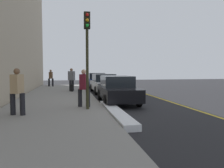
{
  "coord_description": "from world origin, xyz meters",
  "views": [
    {
      "loc": [
        11.64,
        -2.52,
        1.87
      ],
      "look_at": [
        -1.3,
        -0.07,
        1.02
      ],
      "focal_mm": 35.71,
      "sensor_mm": 36.0,
      "label": 1
    }
  ],
  "objects_px": {
    "pedestrian_burgundy_coat": "(84,87)",
    "pedestrian_grey_coat": "(72,79)",
    "pedestrian_tan_coat": "(17,90)",
    "traffic_light_pole": "(87,44)",
    "parked_car_black": "(117,89)",
    "pedestrian_brown_coat": "(51,77)",
    "parked_car_navy": "(96,80)",
    "parked_car_white": "(104,83)",
    "rolling_suitcase": "(72,88)"
  },
  "relations": [
    {
      "from": "pedestrian_tan_coat",
      "to": "rolling_suitcase",
      "type": "relative_size",
      "value": 1.95
    },
    {
      "from": "pedestrian_grey_coat",
      "to": "pedestrian_brown_coat",
      "type": "bearing_deg",
      "value": -158.64
    },
    {
      "from": "parked_car_black",
      "to": "pedestrian_brown_coat",
      "type": "distance_m",
      "value": 12.16
    },
    {
      "from": "parked_car_black",
      "to": "traffic_light_pole",
      "type": "distance_m",
      "value": 3.93
    },
    {
      "from": "pedestrian_grey_coat",
      "to": "pedestrian_burgundy_coat",
      "type": "bearing_deg",
      "value": 3.59
    },
    {
      "from": "pedestrian_burgundy_coat",
      "to": "traffic_light_pole",
      "type": "relative_size",
      "value": 0.42
    },
    {
      "from": "parked_car_navy",
      "to": "parked_car_white",
      "type": "relative_size",
      "value": 0.95
    },
    {
      "from": "parked_car_navy",
      "to": "rolling_suitcase",
      "type": "xyz_separation_m",
      "value": [
        5.51,
        -2.61,
        -0.33
      ]
    },
    {
      "from": "parked_car_navy",
      "to": "pedestrian_burgundy_coat",
      "type": "xyz_separation_m",
      "value": [
        13.02,
        -2.11,
        0.32
      ]
    },
    {
      "from": "parked_car_navy",
      "to": "pedestrian_grey_coat",
      "type": "height_order",
      "value": "pedestrian_grey_coat"
    },
    {
      "from": "traffic_light_pole",
      "to": "rolling_suitcase",
      "type": "height_order",
      "value": "traffic_light_pole"
    },
    {
      "from": "pedestrian_brown_coat",
      "to": "rolling_suitcase",
      "type": "height_order",
      "value": "pedestrian_brown_coat"
    },
    {
      "from": "pedestrian_brown_coat",
      "to": "pedestrian_burgundy_coat",
      "type": "bearing_deg",
      "value": 10.91
    },
    {
      "from": "pedestrian_tan_coat",
      "to": "traffic_light_pole",
      "type": "distance_m",
      "value": 3.38
    },
    {
      "from": "pedestrian_burgundy_coat",
      "to": "pedestrian_grey_coat",
      "type": "bearing_deg",
      "value": -176.41
    },
    {
      "from": "parked_car_white",
      "to": "pedestrian_tan_coat",
      "type": "xyz_separation_m",
      "value": [
        8.96,
        -4.67,
        0.34
      ]
    },
    {
      "from": "parked_car_navy",
      "to": "rolling_suitcase",
      "type": "height_order",
      "value": "parked_car_navy"
    },
    {
      "from": "parked_car_navy",
      "to": "pedestrian_brown_coat",
      "type": "xyz_separation_m",
      "value": [
        -0.22,
        -4.67,
        0.31
      ]
    },
    {
      "from": "parked_car_navy",
      "to": "rolling_suitcase",
      "type": "distance_m",
      "value": 6.11
    },
    {
      "from": "pedestrian_burgundy_coat",
      "to": "pedestrian_grey_coat",
      "type": "xyz_separation_m",
      "value": [
        -8.0,
        -0.5,
        0.05
      ]
    },
    {
      "from": "parked_car_navy",
      "to": "pedestrian_grey_coat",
      "type": "distance_m",
      "value": 5.68
    },
    {
      "from": "parked_car_black",
      "to": "traffic_light_pole",
      "type": "height_order",
      "value": "traffic_light_pole"
    },
    {
      "from": "pedestrian_grey_coat",
      "to": "traffic_light_pole",
      "type": "relative_size",
      "value": 0.44
    },
    {
      "from": "parked_car_navy",
      "to": "pedestrian_burgundy_coat",
      "type": "relative_size",
      "value": 2.43
    },
    {
      "from": "parked_car_navy",
      "to": "rolling_suitcase",
      "type": "relative_size",
      "value": 4.63
    },
    {
      "from": "traffic_light_pole",
      "to": "rolling_suitcase",
      "type": "relative_size",
      "value": 4.57
    },
    {
      "from": "pedestrian_brown_coat",
      "to": "rolling_suitcase",
      "type": "distance_m",
      "value": 6.12
    },
    {
      "from": "parked_car_white",
      "to": "pedestrian_burgundy_coat",
      "type": "height_order",
      "value": "pedestrian_burgundy_coat"
    },
    {
      "from": "parked_car_white",
      "to": "parked_car_black",
      "type": "height_order",
      "value": "same"
    },
    {
      "from": "pedestrian_tan_coat",
      "to": "pedestrian_burgundy_coat",
      "type": "distance_m",
      "value": 2.97
    },
    {
      "from": "parked_car_white",
      "to": "traffic_light_pole",
      "type": "xyz_separation_m",
      "value": [
        8.2,
        -1.97,
        2.22
      ]
    },
    {
      "from": "parked_car_white",
      "to": "parked_car_navy",
      "type": "bearing_deg",
      "value": 179.71
    },
    {
      "from": "parked_car_navy",
      "to": "pedestrian_tan_coat",
      "type": "relative_size",
      "value": 2.37
    },
    {
      "from": "pedestrian_tan_coat",
      "to": "traffic_light_pole",
      "type": "bearing_deg",
      "value": 105.7
    },
    {
      "from": "parked_car_navy",
      "to": "parked_car_black",
      "type": "distance_m",
      "value": 11.06
    },
    {
      "from": "pedestrian_burgundy_coat",
      "to": "parked_car_black",
      "type": "bearing_deg",
      "value": 134.53
    },
    {
      "from": "parked_car_white",
      "to": "rolling_suitcase",
      "type": "distance_m",
      "value": 2.6
    },
    {
      "from": "parked_car_black",
      "to": "rolling_suitcase",
      "type": "xyz_separation_m",
      "value": [
        -5.55,
        -2.49,
        -0.33
      ]
    },
    {
      "from": "pedestrian_burgundy_coat",
      "to": "rolling_suitcase",
      "type": "distance_m",
      "value": 7.55
    },
    {
      "from": "parked_car_navy",
      "to": "pedestrian_brown_coat",
      "type": "distance_m",
      "value": 4.68
    },
    {
      "from": "pedestrian_tan_coat",
      "to": "pedestrian_burgundy_coat",
      "type": "height_order",
      "value": "pedestrian_tan_coat"
    },
    {
      "from": "pedestrian_burgundy_coat",
      "to": "traffic_light_pole",
      "type": "xyz_separation_m",
      "value": [
        0.69,
        0.11,
        1.9
      ]
    },
    {
      "from": "pedestrian_brown_coat",
      "to": "pedestrian_grey_coat",
      "type": "distance_m",
      "value": 5.63
    },
    {
      "from": "parked_car_navy",
      "to": "traffic_light_pole",
      "type": "bearing_deg",
      "value": -8.31
    },
    {
      "from": "traffic_light_pole",
      "to": "parked_car_navy",
      "type": "bearing_deg",
      "value": 171.69
    },
    {
      "from": "parked_car_black",
      "to": "pedestrian_burgundy_coat",
      "type": "bearing_deg",
      "value": -45.47
    },
    {
      "from": "parked_car_black",
      "to": "pedestrian_tan_coat",
      "type": "height_order",
      "value": "pedestrian_tan_coat"
    },
    {
      "from": "parked_car_black",
      "to": "pedestrian_grey_coat",
      "type": "distance_m",
      "value": 6.54
    },
    {
      "from": "parked_car_navy",
      "to": "pedestrian_grey_coat",
      "type": "xyz_separation_m",
      "value": [
        5.03,
        -2.62,
        0.37
      ]
    },
    {
      "from": "pedestrian_tan_coat",
      "to": "parked_car_white",
      "type": "bearing_deg",
      "value": 152.44
    }
  ]
}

